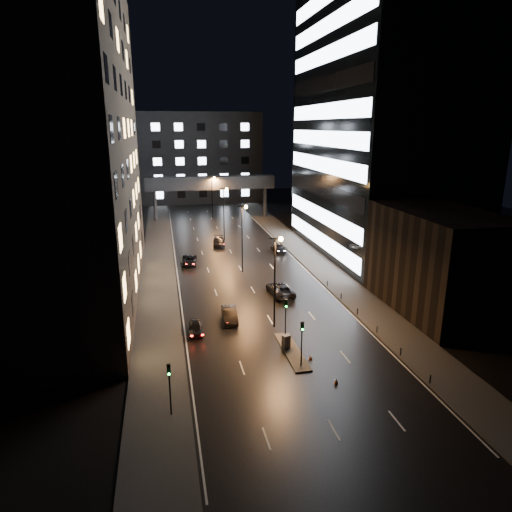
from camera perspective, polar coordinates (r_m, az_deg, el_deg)
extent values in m
plane|color=black|center=(80.32, -3.20, 0.59)|extent=(160.00, 160.00, 0.00)
cube|color=#383533|center=(74.71, -12.14, -0.88)|extent=(5.00, 110.00, 0.15)
cube|color=#383533|center=(78.39, 6.43, 0.18)|extent=(5.00, 110.00, 0.15)
cube|color=#2D2319|center=(61.69, -22.84, 13.60)|extent=(15.00, 48.00, 40.00)
cube|color=black|center=(57.38, 21.88, -0.63)|extent=(10.00, 18.00, 12.00)
cube|color=black|center=(81.20, 15.49, 16.29)|extent=(20.00, 36.00, 45.00)
cube|color=#333335|center=(135.40, -7.03, 12.12)|extent=(34.00, 14.00, 25.00)
cube|color=#333335|center=(107.99, -5.68, 9.09)|extent=(30.00, 3.00, 3.00)
cylinder|color=#333335|center=(108.12, -12.51, 6.12)|extent=(0.80, 0.80, 7.00)
cylinder|color=#333335|center=(110.80, 1.14, 6.73)|extent=(0.80, 0.80, 7.00)
cube|color=#383533|center=(45.55, 4.51, -11.79)|extent=(1.60, 8.00, 0.15)
cylinder|color=black|center=(46.91, 3.70, -8.43)|extent=(0.12, 0.12, 3.50)
cube|color=black|center=(46.04, 3.75, -5.94)|extent=(0.28, 0.22, 0.90)
sphere|color=#0CFF33|center=(46.02, 3.79, -6.32)|extent=(0.18, 0.18, 0.18)
cylinder|color=black|center=(42.16, 5.71, -11.43)|extent=(0.12, 0.12, 3.50)
cube|color=black|center=(41.20, 5.79, -8.71)|extent=(0.28, 0.22, 0.90)
sphere|color=#0CFF33|center=(41.20, 5.84, -9.15)|extent=(0.18, 0.18, 0.18)
cylinder|color=black|center=(36.31, -10.67, -16.81)|extent=(0.12, 0.12, 3.50)
cube|color=black|center=(35.18, -10.85, -13.79)|extent=(0.28, 0.22, 0.90)
sphere|color=#0CFF33|center=(35.20, -10.83, -14.30)|extent=(0.18, 0.18, 0.18)
cylinder|color=black|center=(42.80, 20.93, -14.27)|extent=(0.12, 0.12, 0.90)
cylinder|color=black|center=(46.51, 17.63, -11.41)|extent=(0.12, 0.12, 0.90)
cylinder|color=black|center=(50.44, 14.88, -8.96)|extent=(0.12, 0.12, 0.90)
cylinder|color=black|center=(54.55, 12.56, -6.86)|extent=(0.12, 0.12, 0.90)
cylinder|color=black|center=(58.80, 10.60, -5.04)|extent=(0.12, 0.12, 0.90)
cylinder|color=black|center=(63.16, 8.91, -3.47)|extent=(0.12, 0.12, 0.90)
cylinder|color=black|center=(48.82, 2.35, -3.49)|extent=(0.18, 0.18, 10.00)
cylinder|color=black|center=(47.39, 2.42, 2.22)|extent=(1.20, 0.12, 0.12)
sphere|color=#FF9E38|center=(47.56, 3.12, 2.13)|extent=(0.50, 0.50, 0.50)
cylinder|color=black|center=(67.60, -1.74, 2.04)|extent=(0.18, 0.18, 10.00)
cylinder|color=black|center=(66.57, -1.78, 6.22)|extent=(1.20, 0.12, 0.12)
sphere|color=#FF9E38|center=(66.69, -1.26, 6.15)|extent=(0.50, 0.50, 0.50)
cylinder|color=black|center=(86.92, -4.04, 5.14)|extent=(0.18, 0.18, 10.00)
cylinder|color=black|center=(86.13, -4.10, 8.41)|extent=(1.20, 0.12, 0.12)
sphere|color=#FF9E38|center=(86.22, -3.70, 8.35)|extent=(0.50, 0.50, 0.50)
cylinder|color=black|center=(106.49, -5.51, 7.10)|extent=(0.18, 0.18, 10.00)
cylinder|color=black|center=(105.85, -5.58, 9.77)|extent=(1.20, 0.12, 0.12)
sphere|color=#FF9E38|center=(105.92, -5.25, 9.73)|extent=(0.50, 0.50, 0.50)
imported|color=black|center=(49.38, -7.56, -8.85)|extent=(1.77, 3.87, 1.29)
imported|color=black|center=(51.91, -3.34, -7.33)|extent=(1.81, 4.63, 1.50)
imported|color=black|center=(73.07, -8.37, -0.56)|extent=(2.89, 5.25, 1.39)
imported|color=black|center=(84.13, -4.66, 1.79)|extent=(2.67, 5.35, 1.49)
imported|color=black|center=(59.47, 3.03, -4.19)|extent=(3.10, 5.86, 1.57)
imported|color=black|center=(79.87, 2.83, 0.98)|extent=(2.12, 4.56, 1.29)
cube|color=#48484A|center=(45.71, 3.79, -10.62)|extent=(0.88, 0.79, 1.34)
cone|color=#FF600D|center=(40.92, 9.99, -15.14)|extent=(0.41, 0.41, 0.55)
cone|color=#FF4F0D|center=(44.38, 6.83, -12.42)|extent=(0.47, 0.47, 0.47)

